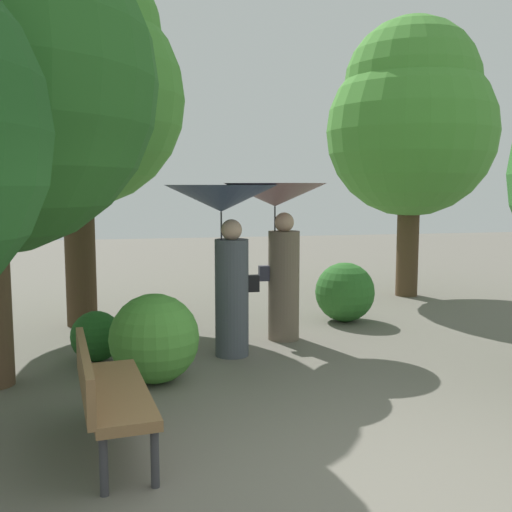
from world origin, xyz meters
TOP-DOWN VIEW (x-y plane):
  - ground_plane at (0.00, 0.00)m, footprint 40.00×40.00m
  - person_left at (-0.49, 3.42)m, footprint 1.34×1.34m
  - person_right at (0.32, 4.04)m, footprint 1.36×1.36m
  - park_bench at (-1.79, 0.99)m, footprint 0.67×1.55m
  - tree_mid_left at (-2.31, 5.44)m, footprint 3.13×3.13m
  - tree_mid_right at (3.48, 6.67)m, footprint 3.08×3.08m
  - bush_path_left at (-1.37, 2.59)m, footprint 0.94×0.94m
  - bush_path_right at (-2.01, 3.50)m, footprint 0.60×0.60m
  - bush_behind_bench at (1.58, 4.87)m, footprint 0.90×0.90m

SIDE VIEW (x-z plane):
  - ground_plane at x=0.00m, z-range 0.00..0.00m
  - bush_path_right at x=-2.01m, z-range 0.00..0.60m
  - bush_behind_bench at x=1.58m, z-range 0.00..0.90m
  - bush_path_left at x=-1.37m, z-range 0.00..0.94m
  - park_bench at x=-1.79m, z-range 0.10..0.93m
  - person_left at x=-0.49m, z-range 0.52..2.59m
  - person_right at x=0.32m, z-range 0.51..2.60m
  - tree_mid_right at x=3.48m, z-range 0.75..5.83m
  - tree_mid_left at x=-2.31m, z-range 0.86..6.29m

